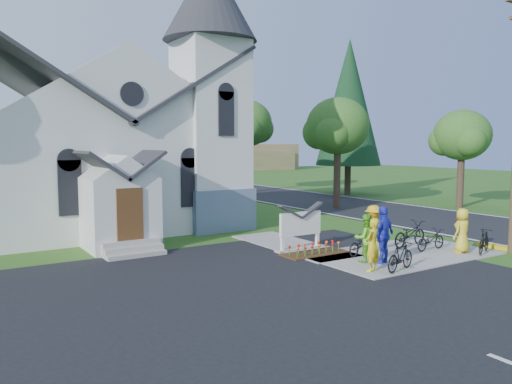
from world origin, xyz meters
TOP-DOWN VIEW (x-y plane):
  - ground at (0.00, 0.00)m, footprint 120.00×120.00m
  - parking_lot at (-7.00, -2.00)m, footprint 20.00×16.00m
  - road at (10.00, 15.00)m, footprint 8.00×90.00m
  - sidewalk at (1.50, 0.50)m, footprint 7.00×4.00m
  - church at (-5.48, 12.48)m, footprint 12.35×12.00m
  - church_sign at (-1.20, 3.20)m, footprint 2.20×0.40m
  - flower_bed at (-1.20, 2.30)m, footprint 2.60×1.10m
  - tree_road_near at (8.50, 12.00)m, footprint 4.00×4.00m
  - tree_road_mid at (9.00, 24.00)m, footprint 4.40×4.40m
  - tree_road_far at (15.50, 8.00)m, footprint 3.60×3.60m
  - conifer at (15.00, 18.00)m, footprint 5.20×5.20m
  - distant_hills at (3.36, 56.33)m, footprint 61.00×10.00m
  - cyclist_0 at (-1.32, -0.73)m, footprint 0.72×0.58m
  - bike_0 at (0.10, 1.15)m, footprint 1.68×0.85m
  - cyclist_1 at (-0.60, 0.31)m, footprint 0.96×0.84m
  - bike_1 at (-0.53, -1.20)m, footprint 1.64×0.80m
  - cyclist_2 at (-0.20, -0.14)m, footprint 1.23×0.73m
  - bike_2 at (2.92, 0.34)m, footprint 1.55×0.57m
  - cyclist_3 at (0.86, 1.35)m, footprint 1.19×0.73m
  - bike_3 at (4.11, -1.11)m, footprint 1.57×0.95m
  - cyclist_4 at (3.55, -0.58)m, footprint 0.86×0.60m
  - bike_4 at (2.76, 1.23)m, footprint 1.99×0.87m

SIDE VIEW (x-z plane):
  - ground at x=0.00m, z-range 0.00..0.00m
  - parking_lot at x=-7.00m, z-range 0.00..0.02m
  - road at x=10.00m, z-range 0.00..0.02m
  - sidewalk at x=1.50m, z-range 0.00..0.05m
  - flower_bed at x=-1.20m, z-range 0.00..0.07m
  - bike_2 at x=2.92m, z-range 0.05..0.86m
  - bike_0 at x=0.10m, z-range 0.05..0.89m
  - bike_3 at x=4.11m, z-range 0.05..0.96m
  - bike_1 at x=-0.53m, z-range 0.05..1.00m
  - bike_4 at x=2.76m, z-range 0.05..1.07m
  - cyclist_1 at x=-0.60m, z-range 0.05..1.73m
  - cyclist_4 at x=3.55m, z-range 0.05..1.73m
  - cyclist_0 at x=-1.32m, z-range 0.05..1.76m
  - cyclist_3 at x=0.86m, z-range 0.05..1.83m
  - church_sign at x=-1.20m, z-range 0.18..1.88m
  - cyclist_2 at x=-0.20m, z-range 0.05..2.02m
  - distant_hills at x=3.36m, z-range -0.63..4.97m
  - tree_road_far at x=15.50m, z-range 1.48..7.78m
  - tree_road_near at x=8.50m, z-range 1.68..8.73m
  - church at x=-5.48m, z-range -1.25..11.75m
  - tree_road_mid at x=9.00m, z-range 1.88..9.68m
  - conifer at x=15.00m, z-range 1.19..13.59m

